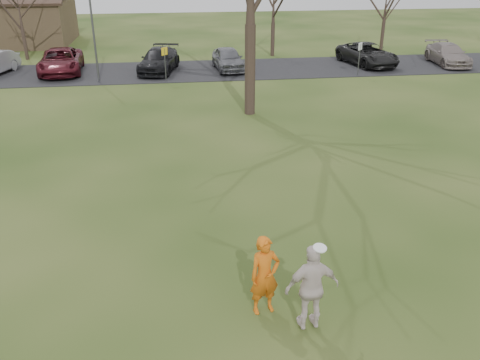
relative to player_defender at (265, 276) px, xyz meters
name	(u,v)px	position (x,y,z in m)	size (l,w,h in m)	color
ground	(265,319)	(-0.02, -0.31, -0.92)	(120.00, 120.00, 0.00)	#1E380F
parking_strip	(196,70)	(-0.02, 24.69, -0.90)	(62.00, 6.50, 0.04)	black
player_defender	(265,276)	(0.00, 0.00, 0.00)	(0.67, 0.44, 1.84)	#D25E11
car_2	(61,61)	(-8.66, 25.07, -0.12)	(2.52, 5.46, 1.52)	#4F121C
car_3	(159,60)	(-2.43, 24.67, -0.15)	(2.03, 5.00, 1.45)	black
car_4	(228,59)	(2.07, 24.53, -0.16)	(1.71, 4.25, 1.45)	slate
car_6	(367,54)	(11.75, 24.82, -0.15)	(2.41, 5.23, 1.45)	black
car_7	(448,54)	(17.33, 24.23, -0.19)	(1.92, 4.73, 1.37)	gray
catching_play	(312,287)	(0.83, -0.74, 0.15)	(1.16, 0.56, 1.94)	beige
lamp_post	(91,14)	(-6.02, 22.19, 3.05)	(0.34, 0.34, 6.27)	#47474C
sign_yellow	(165,58)	(-2.02, 21.69, 0.53)	(0.35, 0.35, 2.08)	#47474C
sign_white	(360,53)	(9.98, 21.69, 0.53)	(0.35, 0.35, 2.08)	#47474C
small_tree_row	(250,1)	(4.36, 29.75, 2.97)	(55.00, 5.90, 8.50)	#352821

